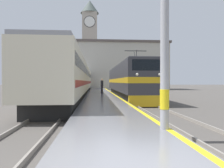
% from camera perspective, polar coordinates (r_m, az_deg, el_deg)
% --- Properties ---
extents(ground_plane, '(200.00, 200.00, 0.00)m').
position_cam_1_polar(ground_plane, '(34.02, -3.39, -2.54)').
color(ground_plane, '#514C47').
extents(platform, '(3.34, 140.00, 0.44)m').
position_cam_1_polar(platform, '(29.01, -3.19, -2.66)').
color(platform, slate).
rests_on(platform, ground).
extents(rail_track_near, '(2.83, 140.00, 0.16)m').
position_cam_1_polar(rail_track_near, '(29.26, 2.86, -3.00)').
color(rail_track_near, '#514C47').
rests_on(rail_track_near, ground).
extents(rail_track_far, '(2.84, 140.00, 0.16)m').
position_cam_1_polar(rail_track_far, '(29.11, -9.08, -3.02)').
color(rail_track_far, '#514C47').
rests_on(rail_track_far, ground).
extents(locomotive_train, '(2.92, 19.58, 4.75)m').
position_cam_1_polar(locomotive_train, '(25.07, 4.09, 0.75)').
color(locomotive_train, black).
rests_on(locomotive_train, ground).
extents(passenger_train, '(2.92, 52.36, 4.00)m').
position_cam_1_polar(passenger_train, '(35.41, -8.27, 1.05)').
color(passenger_train, black).
rests_on(passenger_train, ground).
extents(person_on_platform, '(0.34, 0.34, 1.80)m').
position_cam_1_polar(person_on_platform, '(26.55, -2.64, -0.43)').
color(person_on_platform, '#23232D').
rests_on(person_on_platform, platform).
extents(clock_tower, '(5.10, 5.10, 24.71)m').
position_cam_1_polar(clock_tower, '(62.69, -5.83, 11.00)').
color(clock_tower, '#ADA393').
rests_on(clock_tower, ground).
extents(station_building, '(26.66, 10.26, 11.09)m').
position_cam_1_polar(station_building, '(52.70, -0.40, 4.62)').
color(station_building, '#B7B2A3').
rests_on(station_building, ground).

